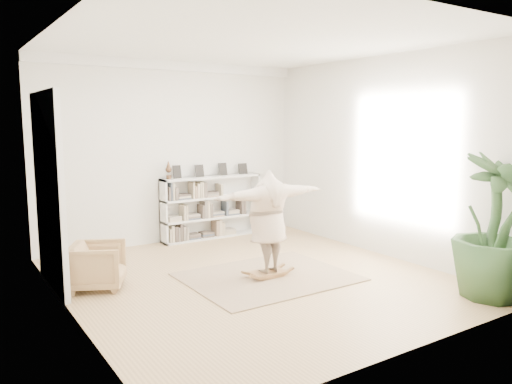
% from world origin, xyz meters
% --- Properties ---
extents(floor, '(6.00, 6.00, 0.00)m').
position_xyz_m(floor, '(0.00, 0.00, 0.00)').
color(floor, '#A28053').
rests_on(floor, ground).
extents(room_shell, '(6.00, 6.00, 6.00)m').
position_xyz_m(room_shell, '(0.00, 2.94, 3.51)').
color(room_shell, silver).
rests_on(room_shell, floor).
extents(doors, '(0.09, 1.78, 2.92)m').
position_xyz_m(doors, '(-2.70, 1.30, 1.40)').
color(doors, white).
rests_on(doors, floor).
extents(bookshelf, '(2.20, 0.35, 1.64)m').
position_xyz_m(bookshelf, '(0.74, 2.82, 0.64)').
color(bookshelf, silver).
rests_on(bookshelf, floor).
extents(armchair, '(0.99, 0.99, 0.68)m').
position_xyz_m(armchair, '(-2.18, 0.86, 0.34)').
color(armchair, tan).
rests_on(armchair, floor).
extents(rug, '(2.51, 2.01, 0.02)m').
position_xyz_m(rug, '(0.19, -0.09, 0.01)').
color(rug, tan).
rests_on(rug, floor).
extents(rocker_board, '(0.56, 0.34, 0.12)m').
position_xyz_m(rocker_board, '(0.19, -0.09, 0.07)').
color(rocker_board, olive).
rests_on(rocker_board, rug).
extents(person, '(1.96, 0.54, 1.60)m').
position_xyz_m(person, '(0.19, -0.09, 0.94)').
color(person, beige).
rests_on(person, rocker_board).
extents(houseplant, '(1.28, 1.28, 2.01)m').
position_xyz_m(houseplant, '(2.30, -2.51, 1.00)').
color(houseplant, '#2E4D26').
rests_on(houseplant, floor).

